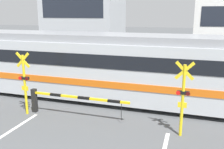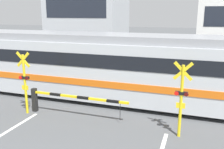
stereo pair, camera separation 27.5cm
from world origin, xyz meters
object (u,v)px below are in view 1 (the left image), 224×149
(commuter_train, at_px, (74,63))
(crossing_signal_right, at_px, (183,96))
(crossing_signal_left, at_px, (25,81))
(crossing_barrier_near, at_px, (59,99))
(crossing_barrier_far, at_px, (160,77))
(pedestrian, at_px, (126,65))

(commuter_train, relative_size, crossing_signal_right, 6.47)
(crossing_signal_left, xyz_separation_m, crossing_signal_right, (6.74, 0.00, 0.00))
(crossing_barrier_near, xyz_separation_m, crossing_barrier_far, (3.75, 5.39, 0.00))
(commuter_train, bearing_deg, crossing_barrier_near, -77.50)
(commuter_train, xyz_separation_m, crossing_signal_right, (5.86, -3.08, -0.28))
(crossing_barrier_near, bearing_deg, pedestrian, 80.14)
(commuter_train, xyz_separation_m, pedestrian, (1.81, 4.15, -0.84))
(crossing_barrier_near, xyz_separation_m, crossing_signal_left, (-1.50, -0.32, 0.79))
(crossing_barrier_near, bearing_deg, crossing_barrier_far, 55.17)
(crossing_barrier_near, relative_size, crossing_signal_right, 1.63)
(pedestrian, bearing_deg, crossing_signal_left, -110.46)
(commuter_train, distance_m, crossing_signal_right, 6.62)
(crossing_signal_right, xyz_separation_m, pedestrian, (-4.05, 7.23, -0.56))
(crossing_barrier_far, xyz_separation_m, crossing_signal_left, (-5.25, -5.71, 0.79))
(commuter_train, bearing_deg, crossing_signal_left, -106.07)
(crossing_barrier_far, bearing_deg, crossing_barrier_near, -124.83)
(crossing_signal_left, height_order, crossing_signal_right, same)
(crossing_signal_right, bearing_deg, crossing_barrier_near, 176.47)
(crossing_signal_right, bearing_deg, crossing_signal_left, 180.00)
(crossing_barrier_near, bearing_deg, crossing_signal_left, -167.79)
(pedestrian, bearing_deg, crossing_signal_right, -60.75)
(commuter_train, height_order, crossing_signal_right, commuter_train)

